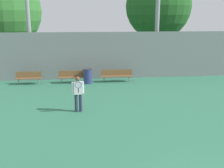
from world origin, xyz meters
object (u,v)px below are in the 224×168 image
at_px(tree_green_tall, 3,11).
at_px(tree_green_broad, 158,6).
at_px(bench_courtside_far, 29,77).
at_px(tennis_player, 78,92).
at_px(trash_bin, 88,76).
at_px(bench_courtside_near, 116,74).
at_px(bench_adjacent_court, 74,75).

xyz_separation_m(tree_green_tall, tree_green_broad, (13.76, -0.04, 0.43)).
xyz_separation_m(bench_courtside_far, tree_green_broad, (10.60, 7.03, 4.74)).
height_order(tennis_player, trash_bin, tennis_player).
xyz_separation_m(tennis_player, bench_courtside_near, (2.52, 5.62, -0.45)).
bearing_deg(bench_adjacent_court, tree_green_broad, 42.69).
xyz_separation_m(bench_courtside_near, bench_adjacent_court, (-2.87, -0.00, -0.00)).
distance_m(trash_bin, tree_green_tall, 11.03).
relative_size(tennis_player, bench_courtside_near, 0.78).
height_order(bench_courtside_near, trash_bin, trash_bin).
distance_m(bench_courtside_far, tree_green_broad, 13.57).
bearing_deg(bench_courtside_far, bench_courtside_near, 0.01).
bearing_deg(trash_bin, bench_courtside_far, 176.65).
distance_m(tree_green_tall, tree_green_broad, 13.77).
xyz_separation_m(bench_courtside_near, trash_bin, (-1.95, -0.23, -0.01)).
bearing_deg(trash_bin, bench_courtside_near, 6.67).
distance_m(bench_courtside_far, bench_adjacent_court, 2.98).
xyz_separation_m(trash_bin, tree_green_broad, (6.71, 7.26, 4.75)).
bearing_deg(bench_courtside_near, tree_green_broad, 55.92).
bearing_deg(tree_green_tall, bench_courtside_near, -38.15).
bearing_deg(bench_courtside_far, tree_green_broad, 33.56).
relative_size(tennis_player, trash_bin, 1.73).
xyz_separation_m(bench_courtside_near, tree_green_broad, (4.76, 7.03, 4.74)).
distance_m(trash_bin, tree_green_broad, 10.97).
bearing_deg(trash_bin, tennis_player, -95.98).
distance_m(tennis_player, trash_bin, 5.44).
relative_size(tennis_player, bench_adjacent_court, 0.80).
bearing_deg(tennis_player, bench_courtside_near, 59.91).
height_order(trash_bin, tree_green_broad, tree_green_broad).
bearing_deg(tree_green_broad, trash_bin, -132.75).
xyz_separation_m(tennis_player, bench_courtside_far, (-3.32, 5.62, -0.46)).
bearing_deg(trash_bin, tree_green_tall, 134.00).
xyz_separation_m(bench_courtside_far, bench_adjacent_court, (2.98, 0.00, 0.00)).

